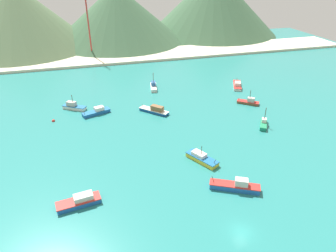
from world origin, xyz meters
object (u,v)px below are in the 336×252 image
object	(u,v)px
fishing_boat_4	(153,86)
buoy_1	(53,121)
fishing_boat_0	(97,112)
fishing_boat_2	(74,107)
fishing_boat_9	(236,186)
radio_tower	(88,20)
fishing_boat_8	(237,85)
fishing_boat_11	(155,110)
fishing_boat_1	(202,158)
fishing_boat_10	(249,102)
fishing_boat_5	(264,124)
fishing_boat_6	(80,201)

from	to	relation	value
fishing_boat_4	buoy_1	distance (m)	41.41
fishing_boat_0	fishing_boat_2	world-z (taller)	fishing_boat_2
fishing_boat_9	radio_tower	size ratio (longest dim) A/B	0.29
fishing_boat_8	radio_tower	size ratio (longest dim) A/B	0.29
radio_tower	fishing_boat_9	bearing A→B (deg)	-78.19
fishing_boat_11	fishing_boat_8	bearing A→B (deg)	20.58
fishing_boat_1	fishing_boat_0	bearing A→B (deg)	124.09
fishing_boat_10	fishing_boat_11	bearing A→B (deg)	176.52
fishing_boat_1	fishing_boat_4	bearing A→B (deg)	90.22
fishing_boat_1	fishing_boat_8	xyz separation A→B (m)	(32.67, 44.40, -0.03)
fishing_boat_1	fishing_boat_11	distance (m)	30.72
fishing_boat_1	fishing_boat_11	xyz separation A→B (m)	(-4.74, 30.35, 0.11)
fishing_boat_5	fishing_boat_11	distance (m)	34.92
fishing_boat_2	fishing_boat_6	xyz separation A→B (m)	(0.75, -48.49, -0.08)
fishing_boat_0	buoy_1	xyz separation A→B (m)	(-13.69, -1.69, -0.64)
fishing_boat_2	fishing_boat_0	bearing A→B (deg)	-39.20
fishing_boat_1	fishing_boat_10	xyz separation A→B (m)	(28.92, 28.31, -0.02)
fishing_boat_0	fishing_boat_5	size ratio (longest dim) A/B	1.42
fishing_boat_8	fishing_boat_10	distance (m)	16.52
fishing_boat_4	fishing_boat_0	bearing A→B (deg)	-143.96
fishing_boat_5	buoy_1	size ratio (longest dim) A/B	6.82
fishing_boat_4	fishing_boat_6	xyz separation A→B (m)	(-29.82, -59.48, -0.07)
fishing_boat_5	radio_tower	xyz separation A→B (m)	(-45.90, 90.84, 18.05)
buoy_1	fishing_boat_8	bearing A→B (deg)	9.27
fishing_boat_1	fishing_boat_9	bearing A→B (deg)	-75.22
fishing_boat_11	buoy_1	distance (m)	32.54
fishing_boat_1	buoy_1	world-z (taller)	fishing_boat_1
fishing_boat_11	radio_tower	world-z (taller)	radio_tower
fishing_boat_8	buoy_1	size ratio (longest dim) A/B	10.79
buoy_1	fishing_boat_11	bearing A→B (deg)	-4.66
fishing_boat_9	buoy_1	distance (m)	60.71
buoy_1	radio_tower	bearing A→B (deg)	76.87
fishing_boat_2	fishing_boat_6	world-z (taller)	fishing_boat_2
fishing_boat_9	fishing_boat_4	bearing A→B (deg)	93.08
fishing_boat_4	fishing_boat_9	distance (m)	64.02
fishing_boat_5	fishing_boat_10	size ratio (longest dim) A/B	0.91
fishing_boat_9	fishing_boat_2	bearing A→B (deg)	122.72
fishing_boat_8	fishing_boat_2	bearing A→B (deg)	-176.60
radio_tower	fishing_boat_4	bearing A→B (deg)	-68.08
fishing_boat_2	buoy_1	size ratio (longest dim) A/B	8.28
fishing_boat_4	fishing_boat_2	bearing A→B (deg)	-160.22
fishing_boat_0	fishing_boat_1	size ratio (longest dim) A/B	1.05
fishing_boat_8	fishing_boat_10	xyz separation A→B (m)	(-3.75, -16.09, 0.01)
fishing_boat_6	buoy_1	world-z (taller)	fishing_boat_6
buoy_1	fishing_boat_4	bearing A→B (deg)	26.75
fishing_boat_8	fishing_boat_0	bearing A→B (deg)	-170.19
fishing_boat_4	fishing_boat_10	xyz separation A→B (m)	(29.12, -23.32, -0.14)
fishing_boat_10	radio_tower	distance (m)	91.52
fishing_boat_2	fishing_boat_6	distance (m)	48.49
fishing_boat_10	fishing_boat_2	bearing A→B (deg)	168.33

